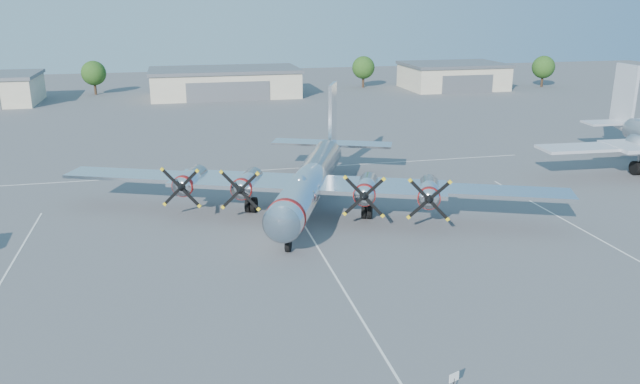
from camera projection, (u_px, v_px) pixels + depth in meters
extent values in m
plane|color=#535355|center=(323.00, 256.00, 45.93)|extent=(260.00, 260.00, 0.00)
cube|color=silver|center=(340.00, 284.00, 41.27)|extent=(0.15, 40.00, 0.01)
cube|color=silver|center=(627.00, 255.00, 46.08)|extent=(0.15, 40.00, 0.01)
cube|color=silver|center=(270.00, 170.00, 69.18)|extent=(60.00, 0.15, 0.01)
cube|color=#BFB097|center=(225.00, 84.00, 121.50)|extent=(28.00, 14.00, 4.80)
cube|color=slate|center=(224.00, 70.00, 120.70)|extent=(28.60, 14.60, 0.60)
cube|color=slate|center=(228.00, 92.00, 115.11)|extent=(15.40, 0.20, 3.60)
cube|color=#BFB097|center=(453.00, 77.00, 131.99)|extent=(20.00, 14.00, 4.80)
cube|color=slate|center=(454.00, 64.00, 131.19)|extent=(20.60, 14.60, 0.60)
cube|color=slate|center=(468.00, 84.00, 125.61)|extent=(11.00, 0.20, 3.60)
cylinder|color=#382619|center=(95.00, 88.00, 123.77)|extent=(0.50, 0.50, 2.80)
sphere|color=#224413|center=(94.00, 73.00, 122.93)|extent=(4.80, 4.80, 4.80)
cylinder|color=#382619|center=(363.00, 81.00, 133.93)|extent=(0.50, 0.50, 2.80)
sphere|color=#224413|center=(363.00, 67.00, 133.09)|extent=(4.80, 4.80, 4.80)
cylinder|color=#382619|center=(542.00, 80.00, 134.79)|extent=(0.50, 0.50, 2.80)
sphere|color=#224413|center=(543.00, 67.00, 133.96)|extent=(4.80, 4.80, 4.80)
cube|color=white|center=(454.00, 377.00, 29.50)|extent=(0.59, 0.26, 0.44)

